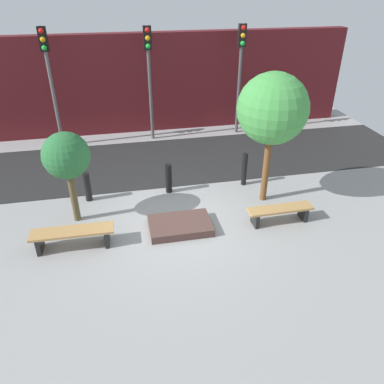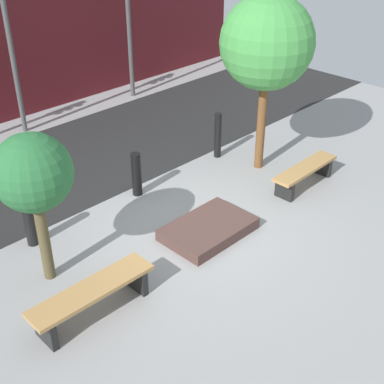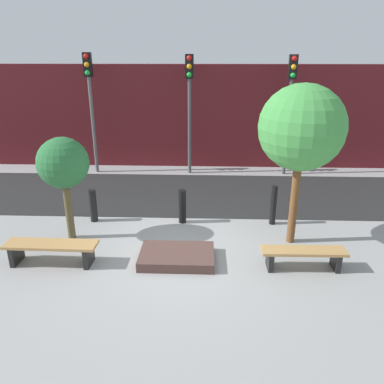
{
  "view_description": "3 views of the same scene",
  "coord_description": "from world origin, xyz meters",
  "px_view_note": "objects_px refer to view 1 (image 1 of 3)",
  "views": [
    {
      "loc": [
        -1.26,
        -7.89,
        5.6
      ],
      "look_at": [
        0.32,
        -0.18,
        0.99
      ],
      "focal_mm": 35.0,
      "sensor_mm": 36.0,
      "label": 1
    },
    {
      "loc": [
        -5.6,
        -5.47,
        5.4
      ],
      "look_at": [
        -0.4,
        -0.28,
        1.02
      ],
      "focal_mm": 50.0,
      "sensor_mm": 36.0,
      "label": 2
    },
    {
      "loc": [
        0.58,
        -7.16,
        4.13
      ],
      "look_at": [
        0.29,
        0.41,
        1.3
      ],
      "focal_mm": 35.0,
      "sensor_mm": 36.0,
      "label": 3
    }
  ],
  "objects_px": {
    "bollard_left": "(169,179)",
    "bench_right": "(280,212)",
    "traffic_light_west": "(48,68)",
    "tree_behind_right_bench": "(273,109)",
    "bollard_far_left": "(87,187)",
    "planter_bed": "(180,226)",
    "tree_behind_left_bench": "(66,157)",
    "bollard_center": "(244,169)",
    "traffic_light_mid_east": "(241,61)",
    "traffic_light_mid_west": "(149,65)",
    "bench_left": "(73,235)"
  },
  "relations": [
    {
      "from": "bollard_left",
      "to": "bench_right",
      "type": "bearing_deg",
      "value": -39.36
    },
    {
      "from": "bench_right",
      "to": "traffic_light_west",
      "type": "xyz_separation_m",
      "value": [
        -5.98,
        6.36,
        2.52
      ]
    },
    {
      "from": "tree_behind_right_bench",
      "to": "bollard_far_left",
      "type": "distance_m",
      "value": 5.44
    },
    {
      "from": "planter_bed",
      "to": "bollard_far_left",
      "type": "distance_m",
      "value": 3.01
    },
    {
      "from": "planter_bed",
      "to": "tree_behind_left_bench",
      "type": "distance_m",
      "value": 3.24
    },
    {
      "from": "bollard_center",
      "to": "traffic_light_mid_east",
      "type": "distance_m",
      "value": 4.94
    },
    {
      "from": "tree_behind_right_bench",
      "to": "bollard_far_left",
      "type": "bearing_deg",
      "value": 169.0
    },
    {
      "from": "bollard_center",
      "to": "bollard_far_left",
      "type": "bearing_deg",
      "value": 180.0
    },
    {
      "from": "bench_right",
      "to": "bollard_left",
      "type": "bearing_deg",
      "value": 139.71
    },
    {
      "from": "tree_behind_left_bench",
      "to": "tree_behind_right_bench",
      "type": "xyz_separation_m",
      "value": [
        5.14,
        -0.0,
        0.83
      ]
    },
    {
      "from": "bench_right",
      "to": "tree_behind_right_bench",
      "type": "height_order",
      "value": "tree_behind_right_bench"
    },
    {
      "from": "tree_behind_left_bench",
      "to": "traffic_light_mid_west",
      "type": "bearing_deg",
      "value": 63.66
    },
    {
      "from": "traffic_light_west",
      "to": "traffic_light_mid_west",
      "type": "height_order",
      "value": "traffic_light_west"
    },
    {
      "from": "tree_behind_left_bench",
      "to": "traffic_light_mid_east",
      "type": "height_order",
      "value": "traffic_light_mid_east"
    },
    {
      "from": "tree_behind_left_bench",
      "to": "bollard_center",
      "type": "height_order",
      "value": "tree_behind_left_bench"
    },
    {
      "from": "planter_bed",
      "to": "tree_behind_left_bench",
      "type": "xyz_separation_m",
      "value": [
        -2.57,
        0.96,
        1.71
      ]
    },
    {
      "from": "planter_bed",
      "to": "bench_right",
      "type": "bearing_deg",
      "value": -4.45
    },
    {
      "from": "tree_behind_right_bench",
      "to": "traffic_light_mid_west",
      "type": "relative_size",
      "value": 0.87
    },
    {
      "from": "planter_bed",
      "to": "bollard_left",
      "type": "height_order",
      "value": "bollard_left"
    },
    {
      "from": "bench_right",
      "to": "tree_behind_left_bench",
      "type": "xyz_separation_m",
      "value": [
        -5.14,
        1.16,
        1.5
      ]
    },
    {
      "from": "bench_right",
      "to": "traffic_light_mid_east",
      "type": "xyz_separation_m",
      "value": [
        0.84,
        6.36,
        2.48
      ]
    },
    {
      "from": "traffic_light_mid_west",
      "to": "traffic_light_mid_east",
      "type": "bearing_deg",
      "value": -0.0
    },
    {
      "from": "bench_left",
      "to": "tree_behind_right_bench",
      "type": "height_order",
      "value": "tree_behind_right_bench"
    },
    {
      "from": "bench_left",
      "to": "planter_bed",
      "type": "relative_size",
      "value": 1.22
    },
    {
      "from": "bollard_far_left",
      "to": "tree_behind_right_bench",
      "type": "bearing_deg",
      "value": -11.0
    },
    {
      "from": "bench_left",
      "to": "bench_right",
      "type": "bearing_deg",
      "value": 0.93
    },
    {
      "from": "traffic_light_mid_west",
      "to": "tree_behind_right_bench",
      "type": "bearing_deg",
      "value": -63.66
    },
    {
      "from": "bollard_left",
      "to": "traffic_light_mid_east",
      "type": "bearing_deg",
      "value": 51.25
    },
    {
      "from": "bench_left",
      "to": "bollard_center",
      "type": "height_order",
      "value": "bollard_center"
    },
    {
      "from": "planter_bed",
      "to": "traffic_light_mid_east",
      "type": "distance_m",
      "value": 7.53
    },
    {
      "from": "bench_right",
      "to": "bollard_left",
      "type": "relative_size",
      "value": 1.92
    },
    {
      "from": "bollard_left",
      "to": "traffic_light_mid_west",
      "type": "bearing_deg",
      "value": 90.0
    },
    {
      "from": "bollard_far_left",
      "to": "bollard_left",
      "type": "height_order",
      "value": "bollard_left"
    },
    {
      "from": "planter_bed",
      "to": "tree_behind_right_bench",
      "type": "bearing_deg",
      "value": 20.51
    },
    {
      "from": "traffic_light_west",
      "to": "tree_behind_right_bench",
      "type": "bearing_deg",
      "value": -40.98
    },
    {
      "from": "tree_behind_right_bench",
      "to": "traffic_light_mid_west",
      "type": "xyz_separation_m",
      "value": [
        -2.57,
        5.19,
        0.16
      ]
    },
    {
      "from": "bench_right",
      "to": "traffic_light_west",
      "type": "bearing_deg",
      "value": 132.32
    },
    {
      "from": "tree_behind_left_bench",
      "to": "tree_behind_right_bench",
      "type": "bearing_deg",
      "value": -0.0
    },
    {
      "from": "bench_left",
      "to": "tree_behind_left_bench",
      "type": "xyz_separation_m",
      "value": [
        0.0,
        1.16,
        1.47
      ]
    },
    {
      "from": "bench_left",
      "to": "tree_behind_left_bench",
      "type": "relative_size",
      "value": 0.79
    },
    {
      "from": "tree_behind_left_bench",
      "to": "traffic_light_mid_east",
      "type": "bearing_deg",
      "value": 40.98
    },
    {
      "from": "planter_bed",
      "to": "traffic_light_mid_west",
      "type": "xyz_separation_m",
      "value": [
        0.0,
        6.16,
        2.7
      ]
    },
    {
      "from": "planter_bed",
      "to": "bollard_far_left",
      "type": "height_order",
      "value": "bollard_far_left"
    },
    {
      "from": "traffic_light_mid_east",
      "to": "bollard_center",
      "type": "bearing_deg",
      "value": -104.56
    },
    {
      "from": "traffic_light_mid_east",
      "to": "tree_behind_right_bench",
      "type": "bearing_deg",
      "value": -99.14
    },
    {
      "from": "bollard_left",
      "to": "planter_bed",
      "type": "bearing_deg",
      "value": -90.0
    },
    {
      "from": "tree_behind_right_bench",
      "to": "traffic_light_mid_west",
      "type": "bearing_deg",
      "value": 116.34
    },
    {
      "from": "tree_behind_right_bench",
      "to": "bollard_far_left",
      "type": "relative_size",
      "value": 4.15
    },
    {
      "from": "traffic_light_west",
      "to": "bollard_left",
      "type": "bearing_deg",
      "value": -51.25
    },
    {
      "from": "traffic_light_mid_west",
      "to": "planter_bed",
      "type": "bearing_deg",
      "value": -90.0
    }
  ]
}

